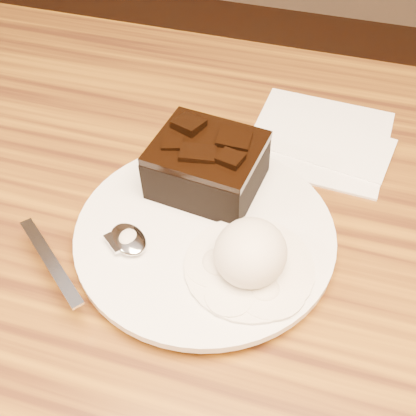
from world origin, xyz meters
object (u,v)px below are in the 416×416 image
(brownie, at_px, (207,168))
(spoon, at_px, (128,240))
(plate, at_px, (205,237))
(ice_cream_scoop, at_px, (250,253))
(napkin, at_px, (319,138))

(brownie, bearing_deg, spoon, -116.41)
(plate, xyz_separation_m, spoon, (-0.06, -0.04, 0.01))
(plate, bearing_deg, ice_cream_scoop, -32.15)
(brownie, height_order, ice_cream_scoop, ice_cream_scoop)
(brownie, relative_size, napkin, 0.65)
(plate, relative_size, spoon, 1.45)
(plate, height_order, napkin, plate)
(brownie, height_order, spoon, brownie)
(ice_cream_scoop, height_order, spoon, ice_cream_scoop)
(ice_cream_scoop, bearing_deg, brownie, 126.05)
(spoon, bearing_deg, napkin, 5.31)
(brownie, relative_size, ice_cream_scoop, 1.51)
(ice_cream_scoop, bearing_deg, napkin, 81.51)
(ice_cream_scoop, xyz_separation_m, napkin, (0.03, 0.22, -0.04))
(napkin, bearing_deg, ice_cream_scoop, -98.49)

